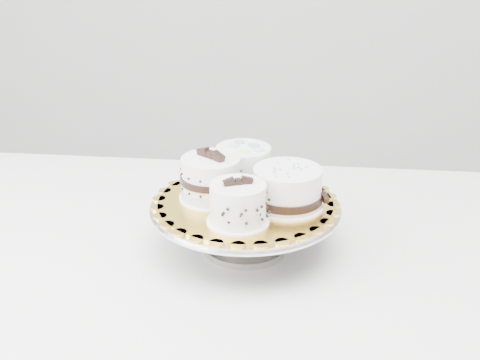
# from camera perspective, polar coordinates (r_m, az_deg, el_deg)

# --- Properties ---
(table) EXTENTS (1.30, 0.89, 0.75)m
(table) POSITION_cam_1_polar(r_m,az_deg,el_deg) (1.13, -1.42, -9.78)
(table) COLOR silver
(table) RESTS_ON floor
(cake_stand) EXTENTS (0.33, 0.33, 0.09)m
(cake_stand) POSITION_cam_1_polar(r_m,az_deg,el_deg) (1.07, 0.51, -3.60)
(cake_stand) COLOR gray
(cake_stand) RESTS_ON table
(cake_board) EXTENTS (0.40, 0.40, 0.00)m
(cake_board) POSITION_cam_1_polar(r_m,az_deg,el_deg) (1.05, 0.52, -2.11)
(cake_board) COLOR gold
(cake_board) RESTS_ON cake_stand
(cake_swirl) EXTENTS (0.12, 0.12, 0.08)m
(cake_swirl) POSITION_cam_1_polar(r_m,az_deg,el_deg) (0.97, -0.19, -2.31)
(cake_swirl) COLOR white
(cake_swirl) RESTS_ON cake_board
(cake_banded) EXTENTS (0.14, 0.14, 0.09)m
(cake_banded) POSITION_cam_1_polar(r_m,az_deg,el_deg) (1.05, -2.75, 0.04)
(cake_banded) COLOR white
(cake_banded) RESTS_ON cake_board
(cake_dots) EXTENTS (0.13, 0.13, 0.08)m
(cake_dots) POSITION_cam_1_polar(r_m,az_deg,el_deg) (1.10, 0.31, 1.34)
(cake_dots) COLOR white
(cake_dots) RESTS_ON cake_board
(cake_ribbon) EXTENTS (0.15, 0.15, 0.07)m
(cake_ribbon) POSITION_cam_1_polar(r_m,az_deg,el_deg) (1.03, 4.57, -0.80)
(cake_ribbon) COLOR white
(cake_ribbon) RESTS_ON cake_board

